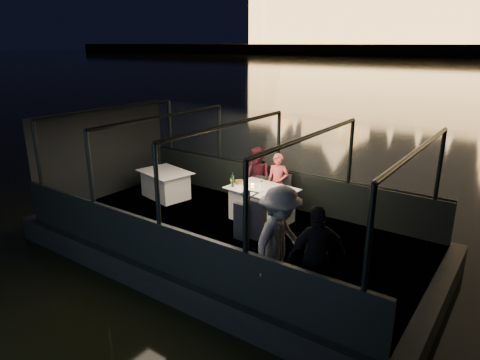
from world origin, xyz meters
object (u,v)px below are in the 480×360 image
Objects in this scene: dining_table_aft at (165,183)px; chair_port_left at (259,193)px; dining_table_central at (262,204)px; chair_port_right at (278,195)px; wine_bottle at (233,180)px; person_man_maroon at (257,177)px; passenger_stripe at (280,245)px; coat_stand at (249,232)px; person_woman_coral at (278,181)px; passenger_dark at (317,251)px.

dining_table_aft is 1.62× the size of chair_port_left.
dining_table_central is 1.77× the size of chair_port_left.
dining_table_aft is 3.04m from chair_port_right.
chair_port_right is 1.20m from wine_bottle.
passenger_stripe is at bearing -34.93° from person_man_maroon.
coat_stand is at bearing -42.21° from person_man_maroon.
person_man_maroon reaches higher than chair_port_right.
dining_table_central is at bearing -105.62° from person_woman_coral.
person_woman_coral is (2.84, 0.87, 0.36)m from dining_table_aft.
person_man_maroon is 3.93m from passenger_stripe.
coat_stand is 3.28m from person_woman_coral.
passenger_dark is (0.56, 0.16, 0.00)m from passenger_stripe.
passenger_stripe reaches higher than passenger_dark.
person_woman_coral is at bearing -97.28° from passenger_dark.
wine_bottle is at bearing -137.09° from person_woman_coral.
passenger_stripe is at bearing -74.13° from chair_port_right.
person_woman_coral is 0.88× the size of passenger_dark.
coat_stand is at bearing -62.25° from dining_table_central.
passenger_dark is (2.41, -2.93, 0.10)m from person_woman_coral.
chair_port_left is at bearing 13.53° from dining_table_aft.
dining_table_central is 0.85m from wine_bottle.
chair_port_left is 0.91m from wine_bottle.
chair_port_left is at bearing -178.32° from chair_port_right.
chair_port_left is 0.51× the size of coat_stand.
coat_stand is 0.88× the size of passenger_stripe.
person_man_maroon is at bearing 120.78° from coat_stand.
coat_stand is 3.53m from person_man_maroon.
dining_table_aft is 0.73× the size of passenger_stripe.
person_woman_coral is at bearing 112.16° from coat_stand.
dining_table_central is 2.66m from coat_stand.
wine_bottle is at bearing 131.88° from coat_stand.
person_woman_coral reaches higher than dining_table_central.
chair_port_left is 0.89× the size of chair_port_right.
person_woman_coral is 0.95× the size of person_man_maroon.
passenger_dark is at bearing -73.40° from passenger_stripe.
dining_table_aft is at bearing 65.83° from passenger_stripe.
dining_table_central is 4.48× the size of wine_bottle.
wine_bottle reaches higher than chair_port_right.
passenger_stripe is 5.63× the size of wine_bottle.
dining_table_aft is 0.91× the size of person_man_maroon.
person_woman_coral reaches higher than wine_bottle.
chair_port_right is at bearing 81.54° from dining_table_central.
passenger_stripe reaches higher than coat_stand.
wine_bottle is at bearing -73.59° from person_man_maroon.
chair_port_left is 0.52m from person_woman_coral.
coat_stand is 1.18m from passenger_dark.
passenger_stripe is at bearing -61.04° from chair_port_left.
coat_stand is 1.01× the size of passenger_dark.
dining_table_central is 1.09× the size of dining_table_aft.
coat_stand reaches higher than wine_bottle.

